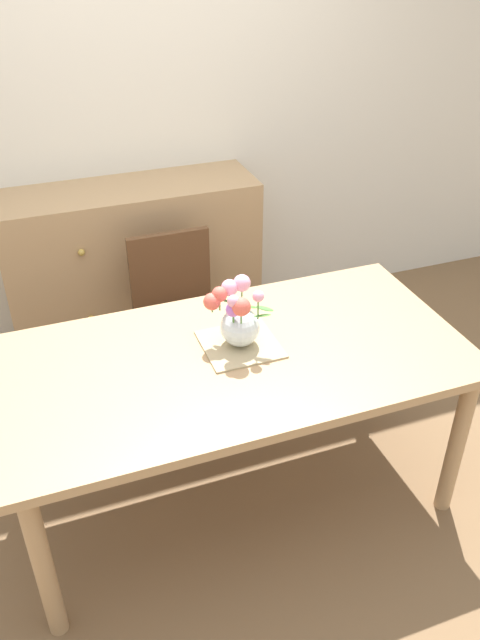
# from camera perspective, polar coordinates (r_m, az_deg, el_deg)

# --- Properties ---
(ground_plane) EXTENTS (12.00, 12.00, 0.00)m
(ground_plane) POSITION_cam_1_polar(r_m,az_deg,el_deg) (3.05, -0.37, -15.02)
(ground_plane) COLOR brown
(back_wall) EXTENTS (7.00, 0.10, 2.80)m
(back_wall) POSITION_cam_1_polar(r_m,az_deg,el_deg) (3.68, -9.48, 19.08)
(back_wall) COLOR silver
(back_wall) RESTS_ON ground_plane
(dining_table) EXTENTS (1.84, 0.94, 0.78)m
(dining_table) POSITION_cam_1_polar(r_m,az_deg,el_deg) (2.57, -0.43, -4.68)
(dining_table) COLOR tan
(dining_table) RESTS_ON ground_plane
(chair_far) EXTENTS (0.42, 0.42, 0.90)m
(chair_far) POSITION_cam_1_polar(r_m,az_deg,el_deg) (3.31, -5.58, 1.00)
(chair_far) COLOR brown
(chair_far) RESTS_ON ground_plane
(dresser) EXTENTS (1.40, 0.47, 1.00)m
(dresser) POSITION_cam_1_polar(r_m,az_deg,el_deg) (3.73, -9.37, 4.40)
(dresser) COLOR tan
(dresser) RESTS_ON ground_plane
(placemat) EXTENTS (0.30, 0.30, 0.01)m
(placemat) POSITION_cam_1_polar(r_m,az_deg,el_deg) (2.57, 0.00, -2.16)
(placemat) COLOR tan
(placemat) RESTS_ON dining_table
(flower_vase) EXTENTS (0.25, 0.21, 0.26)m
(flower_vase) POSITION_cam_1_polar(r_m,az_deg,el_deg) (2.50, -0.27, 0.31)
(flower_vase) COLOR silver
(flower_vase) RESTS_ON placemat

